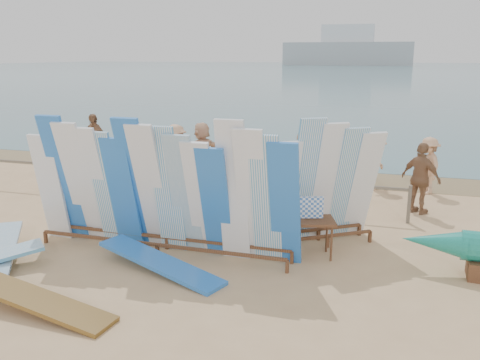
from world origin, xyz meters
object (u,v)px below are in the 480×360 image
(beach_chair_left, at_px, (175,188))
(stroller, at_px, (285,186))
(vendor_table, at_px, (310,237))
(beachgoer_extra_0, at_px, (428,166))
(side_surfboard_rack, at_px, (325,188))
(beachgoer_5, at_px, (202,151))
(flat_board_d, at_px, (160,271))
(beachgoer_10, at_px, (421,179))
(beachgoer_7, at_px, (299,162))
(beachgoer_2, at_px, (140,162))
(main_surfboard_rack, at_px, (160,193))
(beachgoer_extra_1, at_px, (94,140))
(beachgoer_9, at_px, (376,163))
(beachgoer_6, at_px, (316,161))
(beach_chair_right, at_px, (231,186))
(beachgoer_4, at_px, (162,157))
(beachgoer_3, at_px, (176,153))
(flat_board_c, at_px, (37,311))

(beach_chair_left, xyz_separation_m, stroller, (3.01, 0.33, 0.21))
(vendor_table, xyz_separation_m, beachgoer_extra_0, (2.41, 5.57, 0.40))
(side_surfboard_rack, bearing_deg, beachgoer_5, 100.09)
(flat_board_d, relative_size, beachgoer_10, 1.53)
(vendor_table, bearing_deg, beachgoer_7, 84.80)
(stroller, relative_size, beachgoer_7, 0.68)
(beach_chair_left, height_order, beachgoer_2, beachgoer_2)
(main_surfboard_rack, height_order, beachgoer_extra_1, main_surfboard_rack)
(beachgoer_9, bearing_deg, beachgoer_10, -135.02)
(beachgoer_9, xyz_separation_m, beachgoer_6, (-1.67, -0.48, 0.05))
(beach_chair_right, bearing_deg, beachgoer_4, 127.74)
(beachgoer_9, relative_size, beachgoer_3, 0.88)
(beach_chair_right, bearing_deg, flat_board_c, -136.02)
(beachgoer_6, bearing_deg, beachgoer_9, -115.24)
(vendor_table, height_order, beachgoer_4, beachgoer_4)
(beachgoer_extra_0, bearing_deg, flat_board_c, -53.24)
(beachgoer_6, relative_size, beachgoer_3, 0.93)
(flat_board_d, distance_m, beach_chair_left, 4.95)
(beachgoer_9, xyz_separation_m, beachgoer_3, (-5.87, -0.88, 0.11))
(beachgoer_extra_0, xyz_separation_m, beachgoer_7, (-3.51, -0.71, 0.03))
(beachgoer_9, relative_size, beachgoer_4, 0.95)
(beach_chair_left, relative_size, beachgoer_6, 0.50)
(beachgoer_6, bearing_deg, side_surfboard_rack, 149.49)
(vendor_table, height_order, beachgoer_3, beachgoer_3)
(beachgoer_2, xyz_separation_m, beachgoer_3, (0.44, 1.50, -0.02))
(beachgoer_2, bearing_deg, vendor_table, 120.40)
(flat_board_c, relative_size, flat_board_d, 1.00)
(flat_board_d, distance_m, beachgoer_10, 6.86)
(beachgoer_10, relative_size, beachgoer_extra_0, 1.10)
(flat_board_c, distance_m, beachgoer_3, 8.29)
(vendor_table, xyz_separation_m, flat_board_c, (-3.64, -3.37, -0.40))
(beachgoer_4, distance_m, beachgoer_10, 7.35)
(beachgoer_2, distance_m, beachgoer_4, 1.13)
(side_surfboard_rack, distance_m, stroller, 3.13)
(side_surfboard_rack, height_order, beach_chair_right, side_surfboard_rack)
(vendor_table, relative_size, flat_board_c, 0.45)
(flat_board_c, distance_m, beach_chair_left, 6.55)
(stroller, xyz_separation_m, beachgoer_3, (-3.67, 1.30, 0.43))
(stroller, height_order, beachgoer_extra_1, beachgoer_extra_1)
(stroller, distance_m, beachgoer_5, 3.57)
(beach_chair_right, height_order, beachgoer_10, beachgoer_10)
(flat_board_d, xyz_separation_m, stroller, (1.25, 4.95, 0.45))
(beach_chair_right, xyz_separation_m, beachgoer_9, (3.85, 1.76, 0.54))
(beachgoer_10, bearing_deg, beachgoer_5, 18.62)
(beachgoer_extra_0, bearing_deg, beachgoer_5, -106.89)
(beachgoer_extra_0, height_order, beachgoer_6, beachgoer_6)
(beachgoer_5, bearing_deg, flat_board_c, 31.82)
(beachgoer_9, distance_m, beachgoer_5, 5.25)
(flat_board_d, bearing_deg, beachgoer_extra_1, 58.39)
(beachgoer_2, bearing_deg, flat_board_c, 76.27)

